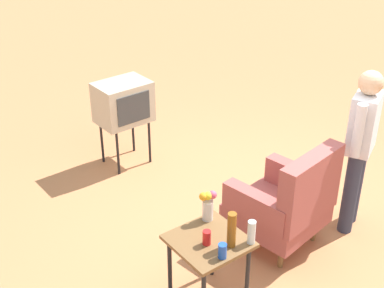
{
  "coord_description": "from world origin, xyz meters",
  "views": [
    {
      "loc": [
        3.12,
        2.84,
        3.25
      ],
      "look_at": [
        0.24,
        -0.99,
        0.65
      ],
      "focal_mm": 49.38,
      "sensor_mm": 36.0,
      "label": 1
    }
  ],
  "objects_px": {
    "soda_can_red": "(207,238)",
    "flower_vase": "(208,204)",
    "bottle_short_clear": "(251,232)",
    "soda_can_blue": "(222,251)",
    "tv_on_stand": "(123,103)",
    "bottle_tall_amber": "(232,230)",
    "armchair": "(287,201)",
    "side_table": "(209,249)",
    "person_standing": "(361,142)"
  },
  "relations": [
    {
      "from": "soda_can_red",
      "to": "flower_vase",
      "type": "xyz_separation_m",
      "value": [
        -0.2,
        -0.25,
        0.09
      ]
    },
    {
      "from": "bottle_short_clear",
      "to": "soda_can_blue",
      "type": "bearing_deg",
      "value": 0.05
    },
    {
      "from": "bottle_short_clear",
      "to": "soda_can_blue",
      "type": "distance_m",
      "value": 0.29
    },
    {
      "from": "tv_on_stand",
      "to": "bottle_short_clear",
      "type": "distance_m",
      "value": 2.63
    },
    {
      "from": "flower_vase",
      "to": "tv_on_stand",
      "type": "bearing_deg",
      "value": -102.37
    },
    {
      "from": "flower_vase",
      "to": "bottle_tall_amber",
      "type": "bearing_deg",
      "value": 79.94
    },
    {
      "from": "armchair",
      "to": "bottle_tall_amber",
      "type": "xyz_separation_m",
      "value": [
        0.92,
        0.29,
        0.28
      ]
    },
    {
      "from": "bottle_short_clear",
      "to": "bottle_tall_amber",
      "type": "relative_size",
      "value": 0.67
    },
    {
      "from": "tv_on_stand",
      "to": "flower_vase",
      "type": "bearing_deg",
      "value": 77.63
    },
    {
      "from": "armchair",
      "to": "side_table",
      "type": "xyz_separation_m",
      "value": [
        1.02,
        0.13,
        0.04
      ]
    },
    {
      "from": "bottle_short_clear",
      "to": "flower_vase",
      "type": "xyz_separation_m",
      "value": [
        0.08,
        -0.44,
        0.05
      ]
    },
    {
      "from": "tv_on_stand",
      "to": "bottle_tall_amber",
      "type": "relative_size",
      "value": 3.43
    },
    {
      "from": "side_table",
      "to": "flower_vase",
      "type": "relative_size",
      "value": 2.39
    },
    {
      "from": "tv_on_stand",
      "to": "soda_can_red",
      "type": "relative_size",
      "value": 8.44
    },
    {
      "from": "side_table",
      "to": "person_standing",
      "type": "relative_size",
      "value": 0.39
    },
    {
      "from": "bottle_short_clear",
      "to": "tv_on_stand",
      "type": "bearing_deg",
      "value": -98.6
    },
    {
      "from": "bottle_tall_amber",
      "to": "flower_vase",
      "type": "distance_m",
      "value": 0.38
    },
    {
      "from": "side_table",
      "to": "tv_on_stand",
      "type": "relative_size",
      "value": 0.61
    },
    {
      "from": "soda_can_blue",
      "to": "flower_vase",
      "type": "bearing_deg",
      "value": -115.4
    },
    {
      "from": "person_standing",
      "to": "bottle_short_clear",
      "type": "height_order",
      "value": "person_standing"
    },
    {
      "from": "side_table",
      "to": "soda_can_red",
      "type": "relative_size",
      "value": 5.18
    },
    {
      "from": "person_standing",
      "to": "soda_can_red",
      "type": "xyz_separation_m",
      "value": [
        1.81,
        -0.0,
        -0.24
      ]
    },
    {
      "from": "soda_can_blue",
      "to": "flower_vase",
      "type": "xyz_separation_m",
      "value": [
        -0.21,
        -0.44,
        0.09
      ]
    },
    {
      "from": "side_table",
      "to": "bottle_tall_amber",
      "type": "distance_m",
      "value": 0.3
    },
    {
      "from": "armchair",
      "to": "bottle_short_clear",
      "type": "xyz_separation_m",
      "value": [
        0.78,
        0.35,
        0.23
      ]
    },
    {
      "from": "person_standing",
      "to": "soda_can_blue",
      "type": "bearing_deg",
      "value": 5.98
    },
    {
      "from": "bottle_tall_amber",
      "to": "soda_can_blue",
      "type": "height_order",
      "value": "bottle_tall_amber"
    },
    {
      "from": "tv_on_stand",
      "to": "soda_can_blue",
      "type": "xyz_separation_m",
      "value": [
        0.68,
        2.6,
        -0.09
      ]
    },
    {
      "from": "side_table",
      "to": "soda_can_blue",
      "type": "xyz_separation_m",
      "value": [
        0.05,
        0.22,
        0.15
      ]
    },
    {
      "from": "bottle_tall_amber",
      "to": "flower_vase",
      "type": "bearing_deg",
      "value": -100.06
    },
    {
      "from": "bottle_tall_amber",
      "to": "flower_vase",
      "type": "relative_size",
      "value": 1.13
    },
    {
      "from": "person_standing",
      "to": "soda_can_red",
      "type": "relative_size",
      "value": 13.44
    },
    {
      "from": "tv_on_stand",
      "to": "bottle_tall_amber",
      "type": "height_order",
      "value": "tv_on_stand"
    },
    {
      "from": "armchair",
      "to": "flower_vase",
      "type": "xyz_separation_m",
      "value": [
        0.86,
        -0.08,
        0.28
      ]
    },
    {
      "from": "tv_on_stand",
      "to": "soda_can_red",
      "type": "bearing_deg",
      "value": 74.28
    },
    {
      "from": "soda_can_blue",
      "to": "side_table",
      "type": "bearing_deg",
      "value": -102.72
    },
    {
      "from": "person_standing",
      "to": "soda_can_blue",
      "type": "relative_size",
      "value": 13.44
    },
    {
      "from": "bottle_short_clear",
      "to": "bottle_tall_amber",
      "type": "height_order",
      "value": "bottle_tall_amber"
    },
    {
      "from": "armchair",
      "to": "tv_on_stand",
      "type": "relative_size",
      "value": 1.03
    },
    {
      "from": "armchair",
      "to": "soda_can_blue",
      "type": "xyz_separation_m",
      "value": [
        1.07,
        0.35,
        0.2
      ]
    },
    {
      "from": "side_table",
      "to": "soda_can_red",
      "type": "height_order",
      "value": "soda_can_red"
    },
    {
      "from": "person_standing",
      "to": "bottle_short_clear",
      "type": "relative_size",
      "value": 8.2
    },
    {
      "from": "soda_can_red",
      "to": "bottle_short_clear",
      "type": "distance_m",
      "value": 0.35
    },
    {
      "from": "side_table",
      "to": "flower_vase",
      "type": "height_order",
      "value": "flower_vase"
    },
    {
      "from": "armchair",
      "to": "side_table",
      "type": "relative_size",
      "value": 1.68
    },
    {
      "from": "soda_can_red",
      "to": "bottle_short_clear",
      "type": "height_order",
      "value": "bottle_short_clear"
    },
    {
      "from": "soda_can_blue",
      "to": "armchair",
      "type": "bearing_deg",
      "value": -161.63
    },
    {
      "from": "bottle_tall_amber",
      "to": "soda_can_blue",
      "type": "xyz_separation_m",
      "value": [
        0.14,
        0.06,
        -0.09
      ]
    },
    {
      "from": "armchair",
      "to": "flower_vase",
      "type": "relative_size",
      "value": 4.0
    },
    {
      "from": "bottle_tall_amber",
      "to": "tv_on_stand",
      "type": "bearing_deg",
      "value": -102.03
    }
  ]
}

